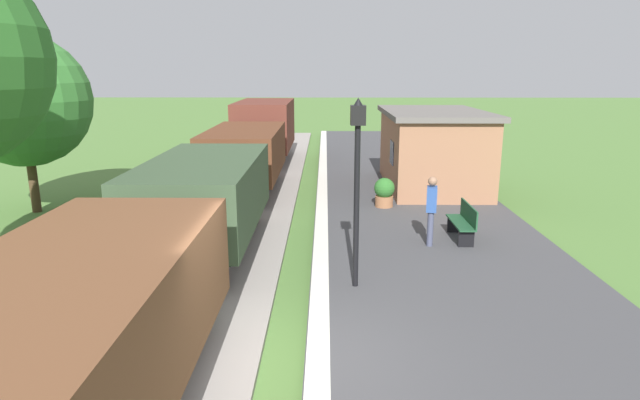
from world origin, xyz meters
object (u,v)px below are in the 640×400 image
Objects in this scene: freight_train at (233,167)px; tree_trackside_far at (23,100)px; person_waiting at (431,208)px; potted_planter at (384,192)px; station_hut at (432,149)px; lamp_post_near at (357,160)px; bench_near_hut at (464,221)px.

freight_train is 4.67× the size of tree_trackside_far.
person_waiting is 1.87× the size of potted_planter.
person_waiting is (-1.32, -6.69, -0.47)m from station_hut.
tree_trackside_far is (-11.13, 0.18, 2.81)m from potted_planter.
freight_train is at bearing -23.91° from person_waiting.
freight_train is at bearing -157.25° from station_hut.
person_waiting is at bearing -101.17° from station_hut.
tree_trackside_far reaches higher than lamp_post_near.
tree_trackside_far is at bearing 146.81° from lamp_post_near.
potted_planter is at bearing 78.74° from lamp_post_near.
lamp_post_near is 11.82m from tree_trackside_far.
tree_trackside_far reaches higher than person_waiting.
bench_near_hut is 0.41× the size of lamp_post_near.
lamp_post_near is (-1.97, -2.55, 1.62)m from person_waiting.
lamp_post_near reaches higher than freight_train.
bench_near_hut is at bearing -63.41° from potted_planter.
person_waiting is (-0.92, -0.44, 0.46)m from bench_near_hut.
freight_train is 15.20× the size of person_waiting.
station_hut is at bearing 70.40° from lamp_post_near.
station_hut is at bearing -90.02° from person_waiting.
bench_near_hut is at bearing -93.64° from station_hut.
potted_planter is (-2.04, -2.97, -0.93)m from station_hut.
lamp_post_near is at bearing 63.47° from person_waiting.
potted_planter is 0.16× the size of tree_trackside_far.
station_hut reaches higher than bench_near_hut.
potted_planter is at bearing -124.54° from station_hut.
potted_planter is 6.73m from lamp_post_near.
potted_planter is (-1.65, 3.29, 0.00)m from bench_near_hut.
station_hut is 1.57× the size of lamp_post_near.
station_hut is 6.34m from bench_near_hut.
station_hut is at bearing 22.75° from freight_train.
lamp_post_near is at bearing -33.19° from tree_trackside_far.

